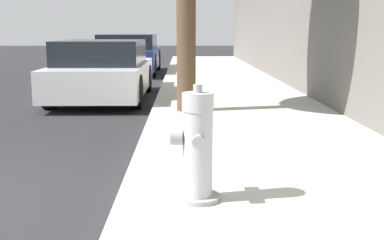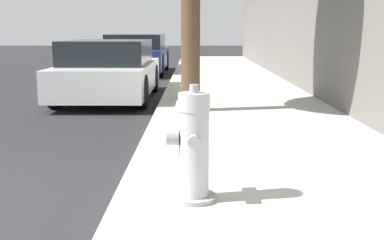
{
  "view_description": "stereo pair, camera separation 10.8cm",
  "coord_description": "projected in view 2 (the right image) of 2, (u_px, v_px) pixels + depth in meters",
  "views": [
    {
      "loc": [
        2.14,
        -3.43,
        1.4
      ],
      "look_at": [
        2.22,
        1.24,
        0.52
      ],
      "focal_mm": 45.0,
      "sensor_mm": 36.0,
      "label": 1
    },
    {
      "loc": [
        2.25,
        -3.43,
        1.4
      ],
      "look_at": [
        2.22,
        1.24,
        0.52
      ],
      "focal_mm": 45.0,
      "sensor_mm": 36.0,
      "label": 2
    }
  ],
  "objects": [
    {
      "name": "fire_hydrant",
      "position": [
        193.0,
        148.0,
        3.58
      ],
      "size": [
        0.38,
        0.38,
        0.88
      ],
      "color": "#97979C",
      "rests_on": "sidewalk_slab"
    },
    {
      "name": "sidewalk_slab",
      "position": [
        306.0,
        210.0,
        3.62
      ],
      "size": [
        2.94,
        40.0,
        0.13
      ],
      "color": "beige",
      "rests_on": "ground_plane"
    },
    {
      "name": "parked_car_mid",
      "position": [
        137.0,
        54.0,
        15.57
      ],
      "size": [
        1.89,
        4.2,
        1.26
      ],
      "color": "navy",
      "rests_on": "ground_plane"
    },
    {
      "name": "parked_car_near",
      "position": [
        109.0,
        71.0,
        9.73
      ],
      "size": [
        1.75,
        3.88,
        1.2
      ],
      "color": "silver",
      "rests_on": "ground_plane"
    }
  ]
}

